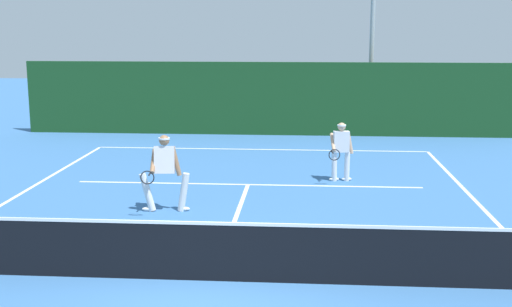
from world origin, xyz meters
The scene contains 11 objects.
ground_plane centered at (0.00, 0.00, 0.00)m, with size 80.00×80.00×0.00m, color #386AA5.
court_line_baseline_far centered at (0.00, 11.32, 0.00)m, with size 10.77×0.10×0.01m, color white.
court_line_service centered at (0.00, 6.44, 0.00)m, with size 8.78×0.10×0.01m, color white.
court_line_centre centered at (0.00, 3.20, 0.00)m, with size 0.10×6.40×0.01m, color white.
tennis_net centered at (0.00, 0.00, 0.50)m, with size 11.79×0.09×1.09m.
player_near centered at (-1.58, 3.89, 0.93)m, with size 1.11×0.91×1.69m.
player_far centered at (2.37, 7.04, 0.84)m, with size 0.67×0.88×1.53m.
tennis_ball centered at (-2.46, 8.57, 0.03)m, with size 0.07×0.07×0.07m, color #D1E033.
tennis_ball_extra centered at (-0.01, 1.93, 0.03)m, with size 0.07×0.07×0.07m, color #D1E033.
back_fence_windscreen centered at (0.00, 14.29, 1.35)m, with size 18.02×0.12×2.69m, color #17421D.
light_pole centered at (3.90, 15.46, 4.52)m, with size 0.55×0.44×7.35m.
Camera 1 is at (1.42, -9.70, 3.95)m, focal length 45.91 mm.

